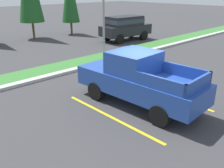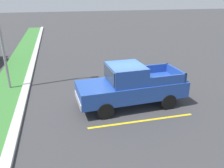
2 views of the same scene
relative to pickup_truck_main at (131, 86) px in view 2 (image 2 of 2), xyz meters
name	(u,v)px [view 2 (image 2 of 2)]	position (x,y,z in m)	size (l,w,h in m)	color
ground_plane	(123,101)	(0.49, 0.23, -1.04)	(120.00, 120.00, 0.00)	#38383A
parking_line_near	(142,121)	(-1.55, -0.05, -1.04)	(0.12, 4.80, 0.01)	yellow
parking_line_far	(122,92)	(1.55, -0.05, -1.04)	(0.12, 4.80, 0.01)	yellow
curb_strip	(20,112)	(0.49, 5.23, -0.97)	(56.00, 0.40, 0.15)	#B2B2AD
pickup_truck_main	(131,86)	(0.00, 0.00, 0.00)	(2.18, 5.32, 2.10)	black
street_light	(0,14)	(3.67, 5.98, 3.12)	(0.24, 1.49, 7.21)	gray
traffic_cone	(131,80)	(2.57, -0.88, -0.75)	(0.36, 0.36, 0.60)	orange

